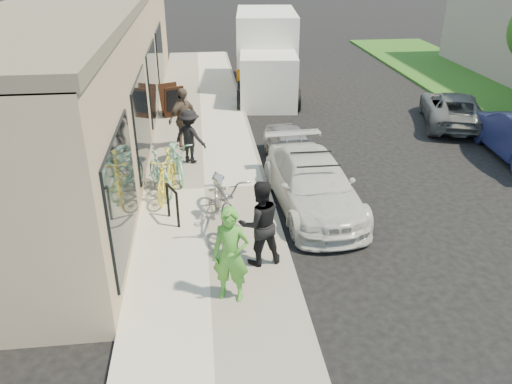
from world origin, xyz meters
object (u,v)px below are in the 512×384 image
cruiser_bike_c (167,175)px  bystander_b (183,119)px  cruiser_bike_b (176,157)px  far_car_gray (453,109)px  sedan_white (313,184)px  moving_truck (266,57)px  sandwich_board (172,101)px  man_standing (260,223)px  tandem_bike (223,197)px  bystander_a (190,136)px  bike_rack (172,201)px  sedan_silver (291,148)px  woman_rider (231,255)px  cruiser_bike_a (160,173)px

cruiser_bike_c → bystander_b: bearing=93.2°
cruiser_bike_b → bystander_b: bystander_b is taller
far_car_gray → bystander_b: bearing=27.4°
sedan_white → moving_truck: size_ratio=0.67×
moving_truck → sandwich_board: bearing=-130.0°
sedan_white → man_standing: bearing=-127.0°
man_standing → bystander_b: 6.25m
cruiser_bike_b → far_car_gray: bearing=9.0°
tandem_bike → cruiser_bike_c: bearing=123.5°
moving_truck → bystander_a: (-3.14, -7.78, -0.48)m
far_car_gray → man_standing: size_ratio=2.35×
sandwich_board → bike_rack: bearing=-112.1°
tandem_bike → man_standing: 1.58m
sedan_silver → far_car_gray: 6.65m
far_car_gray → woman_rider: (-8.14, -8.63, 0.46)m
sandwich_board → woman_rider: woman_rider is taller
woman_rider → cruiser_bike_b: bearing=119.2°
moving_truck → far_car_gray: (5.70, -5.18, -0.82)m
sedan_silver → tandem_bike: 4.01m
bike_rack → man_standing: size_ratio=0.50×
sedan_white → sedan_silver: 2.57m
far_car_gray → sedan_white: bearing=59.2°
tandem_bike → woman_rider: size_ratio=1.47×
man_standing → cruiser_bike_b: man_standing is taller
moving_truck → bystander_b: (-3.33, -6.73, -0.32)m
cruiser_bike_b → cruiser_bike_c: size_ratio=1.07×
tandem_bike → cruiser_bike_c: size_ratio=1.40×
cruiser_bike_b → moving_truck: bearing=56.4°
sedan_white → cruiser_bike_b: bearing=146.2°
bike_rack → bystander_a: (0.38, 3.29, 0.24)m
sedan_silver → man_standing: bearing=-111.2°
woman_rider → man_standing: (0.60, 1.01, -0.02)m
sedan_white → far_car_gray: sedan_white is taller
woman_rider → man_standing: size_ratio=1.02×
far_car_gray → bystander_a: 9.22m
moving_truck → far_car_gray: size_ratio=1.63×
sedan_white → far_car_gray: bearing=38.0°
moving_truck → sedan_white: bearing=-85.9°
far_car_gray → cruiser_bike_c: size_ratio=2.19×
sedan_silver → cruiser_bike_b: bearing=-171.7°
bike_rack → tandem_bike: 1.13m
sedan_white → bystander_a: bearing=132.6°
far_car_gray → tandem_bike: (-8.14, -6.17, 0.27)m
cruiser_bike_c → far_car_gray: bearing=36.2°
moving_truck → tandem_bike: size_ratio=2.55×
sandwich_board → sedan_white: bearing=-87.2°
sedan_silver → far_car_gray: bearing=20.1°
woman_rider → cruiser_bike_b: size_ratio=0.89×
man_standing → woman_rider: bearing=48.2°
sedan_silver → cruiser_bike_a: bearing=-159.4°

